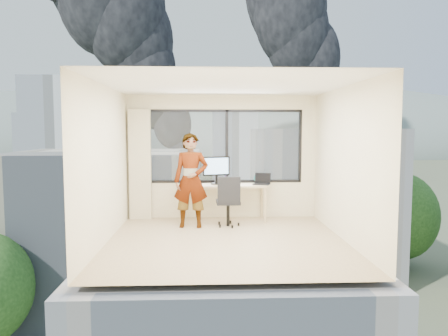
{
  "coord_description": "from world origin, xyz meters",
  "views": [
    {
      "loc": [
        -0.33,
        -6.97,
        1.87
      ],
      "look_at": [
        0.0,
        1.0,
        1.15
      ],
      "focal_mm": 33.82,
      "sensor_mm": 36.0,
      "label": 1
    }
  ],
  "objects": [
    {
      "name": "game_console",
      "position": [
        0.12,
        1.89,
        0.78
      ],
      "size": [
        0.35,
        0.32,
        0.07
      ],
      "primitive_type": "cube",
      "rotation": [
        0.0,
        0.0,
        0.36
      ],
      "color": "white",
      "rests_on": "desk"
    },
    {
      "name": "wall_left",
      "position": [
        -2.0,
        0.0,
        1.3
      ],
      "size": [
        0.01,
        4.0,
        2.6
      ],
      "primitive_type": "cube",
      "color": "beige",
      "rests_on": "ground"
    },
    {
      "name": "person",
      "position": [
        -0.63,
        1.08,
        0.91
      ],
      "size": [
        0.68,
        0.47,
        1.81
      ],
      "primitive_type": "imported",
      "rotation": [
        0.0,
        0.0,
        -0.05
      ],
      "color": "#2D2D33",
      "rests_on": "floor"
    },
    {
      "name": "ceiling",
      "position": [
        0.0,
        0.0,
        2.6
      ],
      "size": [
        4.0,
        4.0,
        0.01
      ],
      "primitive_type": "cube",
      "color": "white",
      "rests_on": "ground"
    },
    {
      "name": "pen_cup",
      "position": [
        0.05,
        1.58,
        0.8
      ],
      "size": [
        0.09,
        0.09,
        0.1
      ],
      "primitive_type": "cylinder",
      "rotation": [
        0.0,
        0.0,
        -0.07
      ],
      "color": "black",
      "rests_on": "desk"
    },
    {
      "name": "far_tower_c",
      "position": [
        45.0,
        140.0,
        -1.0
      ],
      "size": [
        15.0,
        15.0,
        26.0
      ],
      "primitive_type": "cube",
      "color": "silver",
      "rests_on": "exterior_ground"
    },
    {
      "name": "smoke_plume_b",
      "position": [
        55.0,
        170.0,
        27.0
      ],
      "size": [
        30.0,
        18.0,
        70.0
      ],
      "primitive_type": null,
      "color": "black",
      "rests_on": "exterior_ground"
    },
    {
      "name": "smoke_plume_a",
      "position": [
        -10.0,
        150.0,
        39.0
      ],
      "size": [
        40.0,
        24.0,
        90.0
      ],
      "primitive_type": null,
      "color": "black",
      "rests_on": "exterior_ground"
    },
    {
      "name": "handbag",
      "position": [
        0.8,
        1.83,
        0.86
      ],
      "size": [
        0.3,
        0.22,
        0.21
      ],
      "primitive_type": "ellipsoid",
      "rotation": [
        0.0,
        0.0,
        -0.35
      ],
      "color": "#0B463C",
      "rests_on": "desk"
    },
    {
      "name": "exterior_ground",
      "position": [
        0.0,
        120.0,
        -14.0
      ],
      "size": [
        400.0,
        400.0,
        0.04
      ],
      "primitive_type": "cube",
      "color": "#515B3D",
      "rests_on": "ground"
    },
    {
      "name": "chair",
      "position": [
        0.08,
        1.13,
        0.5
      ],
      "size": [
        0.53,
        0.53,
        1.01
      ],
      "primitive_type": null,
      "rotation": [
        0.0,
        0.0,
        0.03
      ],
      "color": "black",
      "rests_on": "floor"
    },
    {
      "name": "near_bldg_a",
      "position": [
        -9.0,
        30.0,
        -7.0
      ],
      "size": [
        16.0,
        12.0,
        14.0
      ],
      "primitive_type": "cube",
      "color": "#EDE5C7",
      "rests_on": "exterior_ground"
    },
    {
      "name": "curtain",
      "position": [
        -1.72,
        1.88,
        1.15
      ],
      "size": [
        0.45,
        0.14,
        2.3
      ],
      "primitive_type": "cube",
      "color": "beige",
      "rests_on": "floor"
    },
    {
      "name": "hill_b",
      "position": [
        100.0,
        320.0,
        -14.0
      ],
      "size": [
        300.0,
        220.0,
        96.0
      ],
      "primitive_type": "ellipsoid",
      "color": "slate",
      "rests_on": "exterior_ground"
    },
    {
      "name": "wall_right",
      "position": [
        2.0,
        0.0,
        1.3
      ],
      "size": [
        0.01,
        4.0,
        2.6
      ],
      "primitive_type": "cube",
      "color": "beige",
      "rests_on": "ground"
    },
    {
      "name": "desk",
      "position": [
        0.0,
        1.66,
        0.38
      ],
      "size": [
        1.8,
        0.6,
        0.75
      ],
      "primitive_type": "cube",
      "color": "tan",
      "rests_on": "floor"
    },
    {
      "name": "floor",
      "position": [
        0.0,
        0.0,
        0.0
      ],
      "size": [
        4.0,
        4.0,
        0.01
      ],
      "primitive_type": "cube",
      "color": "tan",
      "rests_on": "ground"
    },
    {
      "name": "cellphone",
      "position": [
        0.19,
        1.58,
        0.76
      ],
      "size": [
        0.12,
        0.09,
        0.01
      ],
      "primitive_type": "cube",
      "rotation": [
        0.0,
        0.0,
        -0.37
      ],
      "color": "black",
      "rests_on": "desk"
    },
    {
      "name": "near_bldg_b",
      "position": [
        12.0,
        38.0,
        -6.0
      ],
      "size": [
        14.0,
        13.0,
        16.0
      ],
      "primitive_type": "cube",
      "color": "silver",
      "rests_on": "exterior_ground"
    },
    {
      "name": "far_tower_b",
      "position": [
        8.0,
        120.0,
        1.0
      ],
      "size": [
        13.0,
        13.0,
        30.0
      ],
      "primitive_type": "cube",
      "color": "silver",
      "rests_on": "exterior_ground"
    },
    {
      "name": "tree_b",
      "position": [
        4.0,
        18.0,
        -9.5
      ],
      "size": [
        7.6,
        7.6,
        9.0
      ],
      "primitive_type": null,
      "color": "#244617",
      "rests_on": "exterior_ground"
    },
    {
      "name": "far_tower_d",
      "position": [
        -60.0,
        150.0,
        -3.0
      ],
      "size": [
        16.0,
        14.0,
        22.0
      ],
      "primitive_type": "cube",
      "color": "silver",
      "rests_on": "exterior_ground"
    },
    {
      "name": "monitor",
      "position": [
        -0.13,
        1.73,
        1.04
      ],
      "size": [
        0.6,
        0.31,
        0.59
      ],
      "primitive_type": null,
      "rotation": [
        0.0,
        0.0,
        0.33
      ],
      "color": "black",
      "rests_on": "desk"
    },
    {
      "name": "window_wall",
      "position": [
        0.05,
        2.0,
        1.52
      ],
      "size": [
        3.3,
        0.16,
        1.55
      ],
      "primitive_type": null,
      "color": "black",
      "rests_on": "ground"
    },
    {
      "name": "tree_c",
      "position": [
        22.0,
        40.0,
        -9.0
      ],
      "size": [
        8.4,
        8.4,
        10.0
      ],
      "primitive_type": null,
      "color": "#244617",
      "rests_on": "exterior_ground"
    },
    {
      "name": "far_tower_a",
      "position": [
        -35.0,
        95.0,
        0.0
      ],
      "size": [
        14.0,
        14.0,
        28.0
      ],
      "primitive_type": "cube",
      "color": "silver",
      "rests_on": "exterior_ground"
    },
    {
      "name": "laptop",
      "position": [
        0.8,
        1.61,
        0.86
      ],
      "size": [
        0.43,
        0.44,
        0.21
      ],
      "primitive_type": null,
      "rotation": [
        0.0,
        0.0,
        -0.34
      ],
      "color": "black",
      "rests_on": "desk"
    },
    {
      "name": "hill_a",
      "position": [
        -120.0,
        320.0,
        -14.0
      ],
      "size": [
        288.0,
        216.0,
        90.0
      ],
      "primitive_type": "ellipsoid",
      "color": "slate",
      "rests_on": "exterior_ground"
    },
    {
      "name": "wall_front",
      "position": [
        0.0,
        -2.0,
        1.3
      ],
      "size": [
        4.0,
        0.01,
        2.6
      ],
      "primitive_type": "cube",
      "color": "beige",
      "rests_on": "ground"
    }
  ]
}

